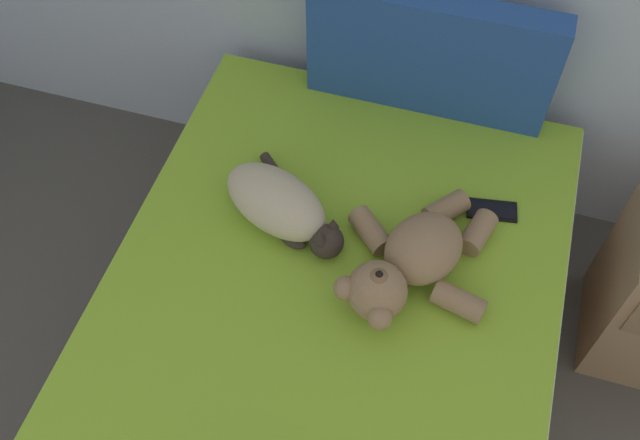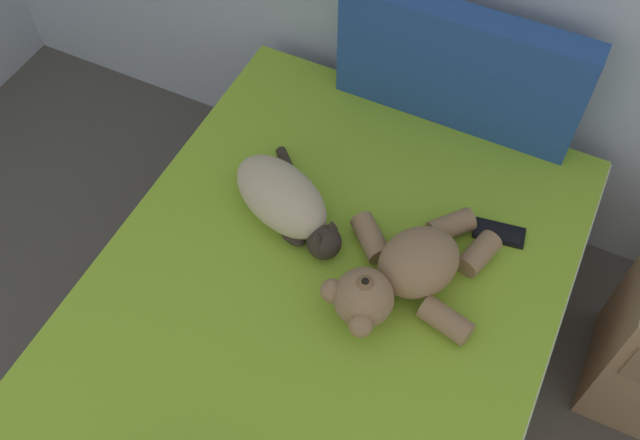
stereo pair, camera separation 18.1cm
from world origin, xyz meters
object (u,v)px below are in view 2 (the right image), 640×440
(bed, at_px, (303,369))
(cat, at_px, (286,201))
(patterned_cushion, at_px, (459,69))
(teddy_bear, at_px, (403,273))
(cell_phone, at_px, (499,233))

(bed, distance_m, cat, 0.51)
(patterned_cushion, height_order, teddy_bear, patterned_cushion)
(bed, xyz_separation_m, teddy_bear, (0.19, 0.23, 0.36))
(patterned_cushion, bearing_deg, teddy_bear, -81.60)
(patterned_cushion, relative_size, cat, 1.85)
(cat, distance_m, cell_phone, 0.63)
(cat, xyz_separation_m, cell_phone, (0.59, 0.21, -0.07))
(teddy_bear, xyz_separation_m, cell_phone, (0.19, 0.29, -0.07))
(patterned_cushion, distance_m, cat, 0.67)
(patterned_cushion, relative_size, cell_phone, 4.91)
(bed, xyz_separation_m, patterned_cushion, (0.10, 0.90, 0.49))
(cat, height_order, teddy_bear, teddy_bear)
(bed, bearing_deg, teddy_bear, 49.35)
(cat, relative_size, teddy_bear, 0.79)
(bed, height_order, teddy_bear, teddy_bear)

